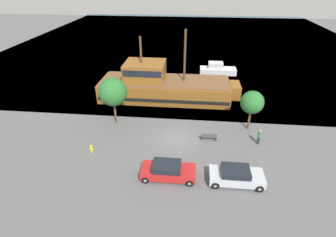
{
  "coord_description": "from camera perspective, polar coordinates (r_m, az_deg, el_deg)",
  "views": [
    {
      "loc": [
        1.25,
        -22.69,
        15.43
      ],
      "look_at": [
        -1.23,
        2.0,
        1.2
      ],
      "focal_mm": 28.0,
      "sensor_mm": 36.0,
      "label": 1
    }
  ],
  "objects": [
    {
      "name": "parked_car_curb_front",
      "position": [
        22.59,
        14.61,
        -11.96
      ],
      "size": [
        4.4,
        1.98,
        1.44
      ],
      "color": "#B7BCC6",
      "rests_on": "ground_plane"
    },
    {
      "name": "tree_row_east",
      "position": [
        29.12,
        -11.92,
        5.68
      ],
      "size": [
        3.1,
        3.1,
        5.39
      ],
      "color": "brown",
      "rests_on": "ground_plane"
    },
    {
      "name": "ground_plane",
      "position": [
        27.46,
        2.13,
        -4.37
      ],
      "size": [
        160.0,
        160.0,
        0.0
      ],
      "primitive_type": "plane",
      "color": "#5B5B5E"
    },
    {
      "name": "pedestrian_walking_near",
      "position": [
        27.77,
        19.21,
        -3.81
      ],
      "size": [
        0.32,
        0.32,
        1.61
      ],
      "color": "#232838",
      "rests_on": "ground_plane"
    },
    {
      "name": "pirate_ship",
      "position": [
        35.36,
        -1.23,
        7.09
      ],
      "size": [
        18.48,
        5.5,
        9.19
      ],
      "color": "brown",
      "rests_on": "water_surface"
    },
    {
      "name": "parked_car_curb_mid",
      "position": [
        22.36,
        -0.02,
        -11.29
      ],
      "size": [
        4.54,
        1.96,
        1.44
      ],
      "color": "#B21E1E",
      "rests_on": "ground_plane"
    },
    {
      "name": "fire_hydrant",
      "position": [
        26.41,
        -16.31,
        -6.22
      ],
      "size": [
        0.42,
        0.25,
        0.76
      ],
      "color": "yellow",
      "rests_on": "ground_plane"
    },
    {
      "name": "bench_promenade_east",
      "position": [
        27.28,
        8.92,
        -3.92
      ],
      "size": [
        1.55,
        0.45,
        0.85
      ],
      "color": "#4C4742",
      "rests_on": "ground_plane"
    },
    {
      "name": "moored_boat_dockside",
      "position": [
        45.51,
        10.69,
        10.45
      ],
      "size": [
        5.97,
        2.19,
        1.92
      ],
      "color": "silver",
      "rests_on": "water_surface"
    },
    {
      "name": "water_surface",
      "position": [
        68.46,
        4.73,
        16.71
      ],
      "size": [
        80.0,
        80.0,
        0.0
      ],
      "primitive_type": "plane",
      "color": "#33566B",
      "rests_on": "ground"
    },
    {
      "name": "tree_row_mideast",
      "position": [
        28.92,
        17.85,
        3.34
      ],
      "size": [
        2.45,
        2.45,
        4.46
      ],
      "color": "brown",
      "rests_on": "ground_plane"
    }
  ]
}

